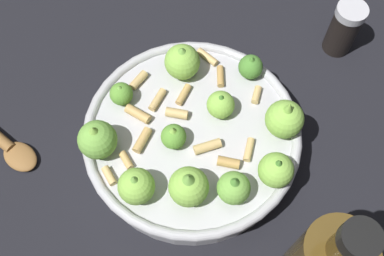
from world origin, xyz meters
name	(u,v)px	position (x,y,z in m)	size (l,w,h in m)	color
ground_plane	(192,148)	(0.00, 0.00, 0.00)	(2.40, 2.40, 0.00)	black
cooking_pan	(193,138)	(0.00, 0.00, 0.04)	(0.27, 0.27, 0.11)	#B7B7BC
pepper_shaker	(344,28)	(-0.10, -0.26, 0.04)	(0.04, 0.04, 0.08)	black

